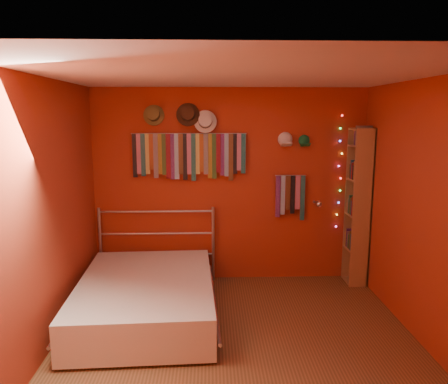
{
  "coord_description": "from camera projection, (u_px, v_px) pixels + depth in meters",
  "views": [
    {
      "loc": [
        -0.26,
        -3.83,
        2.17
      ],
      "look_at": [
        -0.1,
        0.9,
        1.32
      ],
      "focal_mm": 35.0,
      "sensor_mm": 36.0,
      "label": 1
    }
  ],
  "objects": [
    {
      "name": "fedora_olive",
      "position": [
        153.0,
        115.0,
        5.38
      ],
      "size": [
        0.26,
        0.14,
        0.26
      ],
      "rotation": [
        1.36,
        0.0,
        0.0
      ],
      "color": "olive",
      "rests_on": "back_wall"
    },
    {
      "name": "ceiling",
      "position": [
        240.0,
        74.0,
        3.72
      ],
      "size": [
        3.5,
        3.5,
        0.02
      ],
      "primitive_type": "cube",
      "color": "white",
      "rests_on": "back_wall"
    },
    {
      "name": "fedora_white",
      "position": [
        205.0,
        121.0,
        5.41
      ],
      "size": [
        0.29,
        0.16,
        0.28
      ],
      "rotation": [
        1.36,
        0.0,
        0.0
      ],
      "color": "white",
      "rests_on": "back_wall"
    },
    {
      "name": "reading_lamp",
      "position": [
        318.0,
        204.0,
        5.5
      ],
      "size": [
        0.07,
        0.29,
        0.09
      ],
      "color": "#B4B5B9",
      "rests_on": "back_wall"
    },
    {
      "name": "small_tie_rack",
      "position": [
        290.0,
        194.0,
        5.64
      ],
      "size": [
        0.4,
        0.03,
        0.59
      ],
      "color": "#B4B5B9",
      "rests_on": "back_wall"
    },
    {
      "name": "cap_white",
      "position": [
        285.0,
        140.0,
        5.52
      ],
      "size": [
        0.18,
        0.23,
        0.18
      ],
      "color": "white",
      "rests_on": "back_wall"
    },
    {
      "name": "bookshelf",
      "position": [
        361.0,
        206.0,
        5.54
      ],
      "size": [
        0.25,
        0.34,
        2.0
      ],
      "color": "#A8844C",
      "rests_on": "ground"
    },
    {
      "name": "back_wall",
      "position": [
        230.0,
        186.0,
        5.66
      ],
      "size": [
        3.5,
        0.02,
        2.5
      ],
      "primitive_type": "cube",
      "color": "#943C17",
      "rests_on": "ground"
    },
    {
      "name": "cap_green",
      "position": [
        304.0,
        141.0,
        5.53
      ],
      "size": [
        0.16,
        0.2,
        0.16
      ],
      "color": "#186F37",
      "rests_on": "back_wall"
    },
    {
      "name": "bed",
      "position": [
        146.0,
        297.0,
        4.69
      ],
      "size": [
        1.58,
        2.08,
        0.99
      ],
      "rotation": [
        0.0,
        0.0,
        0.04
      ],
      "color": "#B4B5B9",
      "rests_on": "ground"
    },
    {
      "name": "ground",
      "position": [
        238.0,
        345.0,
        4.16
      ],
      "size": [
        3.5,
        3.5,
        0.0
      ],
      "primitive_type": "plane",
      "color": "brown",
      "rests_on": "ground"
    },
    {
      "name": "fairy_lights",
      "position": [
        339.0,
        172.0,
        5.63
      ],
      "size": [
        0.06,
        0.02,
        1.47
      ],
      "color": "#FF3333",
      "rests_on": "back_wall"
    },
    {
      "name": "right_wall",
      "position": [
        429.0,
        216.0,
        3.99
      ],
      "size": [
        0.02,
        3.5,
        2.5
      ],
      "primitive_type": "cube",
      "color": "#943C17",
      "rests_on": "ground"
    },
    {
      "name": "tie_rack",
      "position": [
        189.0,
        154.0,
        5.5
      ],
      "size": [
        1.45,
        0.03,
        0.6
      ],
      "color": "#B4B5B9",
      "rests_on": "back_wall"
    },
    {
      "name": "left_wall",
      "position": [
        43.0,
        219.0,
        3.88
      ],
      "size": [
        0.02,
        3.5,
        2.5
      ],
      "primitive_type": "cube",
      "color": "#943C17",
      "rests_on": "ground"
    },
    {
      "name": "fedora_brown",
      "position": [
        188.0,
        114.0,
        5.38
      ],
      "size": [
        0.29,
        0.16,
        0.29
      ],
      "rotation": [
        1.36,
        0.0,
        0.0
      ],
      "color": "#3E2616",
      "rests_on": "back_wall"
    }
  ]
}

